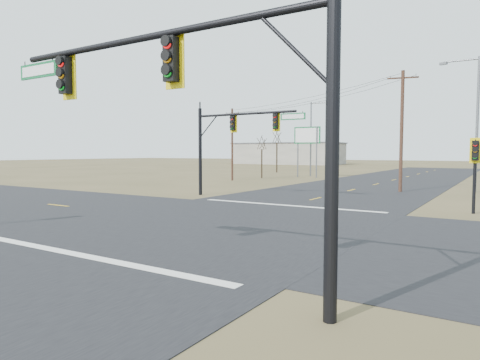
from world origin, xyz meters
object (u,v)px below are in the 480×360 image
object	(u,v)px
mast_arm_far	(234,131)
streetlight_a	(474,117)
mast_arm_near	(177,84)
pedestal_signal_ne	(475,158)
utility_pole_near	(402,130)
utility_pole_far	(232,143)
streetlight_c	(312,135)
bare_tree_a	(262,142)
highway_sign	(307,142)
bare_tree_b	(277,136)

from	to	relation	value
mast_arm_far	streetlight_a	distance (m)	20.00
mast_arm_far	mast_arm_near	bearing A→B (deg)	-65.45
mast_arm_near	pedestal_signal_ne	distance (m)	18.78
mast_arm_near	utility_pole_near	size ratio (longest dim) A/B	1.04
mast_arm_far	utility_pole_far	size ratio (longest dim) A/B	1.07
utility_pole_far	streetlight_c	world-z (taller)	streetlight_c
mast_arm_far	streetlight_a	world-z (taller)	streetlight_a
utility_pole_near	bare_tree_a	bearing A→B (deg)	151.35
streetlight_a	mast_arm_near	bearing A→B (deg)	-78.12
mast_arm_near	utility_pole_near	xyz separation A→B (m)	(-0.90, 29.01, 0.23)
highway_sign	streetlight_a	world-z (taller)	streetlight_a
utility_pole_near	streetlight_a	size ratio (longest dim) A/B	0.90
utility_pole_far	bare_tree_b	distance (m)	20.50
streetlight_c	utility_pole_far	bearing A→B (deg)	-128.04
mast_arm_near	streetlight_c	size ratio (longest dim) A/B	1.03
pedestal_signal_ne	utility_pole_far	size ratio (longest dim) A/B	0.49
highway_sign	mast_arm_far	bearing A→B (deg)	-83.44
highway_sign	bare_tree_a	xyz separation A→B (m)	(-4.21, -4.52, -0.07)
streetlight_a	bare_tree_b	bearing A→B (deg)	162.87
mast_arm_far	pedestal_signal_ne	bearing A→B (deg)	-6.22
utility_pole_near	mast_arm_near	bearing A→B (deg)	-88.22
mast_arm_far	highway_sign	distance (m)	26.13
pedestal_signal_ne	streetlight_c	world-z (taller)	streetlight_c
utility_pole_far	utility_pole_near	bearing A→B (deg)	-13.01
pedestal_signal_ne	utility_pole_near	world-z (taller)	utility_pole_near
highway_sign	utility_pole_far	bearing A→B (deg)	-120.30
utility_pole_near	streetlight_c	distance (m)	22.95
utility_pole_near	streetlight_a	world-z (taller)	streetlight_a
pedestal_signal_ne	bare_tree_b	world-z (taller)	bare_tree_b
pedestal_signal_ne	streetlight_c	xyz separation A→B (m)	(-21.10, 28.35, 2.61)
highway_sign	bare_tree_a	bearing A→B (deg)	-138.13
utility_pole_near	utility_pole_far	xyz separation A→B (m)	(-19.63, 4.54, -0.79)
utility_pole_near	highway_sign	size ratio (longest dim) A/B	1.51
streetlight_a	utility_pole_far	bearing A→B (deg)	-164.24
mast_arm_far	pedestal_signal_ne	distance (m)	15.59
pedestal_signal_ne	streetlight_c	size ratio (longest dim) A/B	0.41
streetlight_c	pedestal_signal_ne	bearing A→B (deg)	-71.75
bare_tree_a	bare_tree_b	size ratio (longest dim) A/B	0.78
utility_pole_far	bare_tree_a	bearing A→B (deg)	83.69
utility_pole_near	highway_sign	distance (m)	20.98
utility_pole_near	utility_pole_far	bearing A→B (deg)	166.99
mast_arm_near	bare_tree_a	bearing A→B (deg)	114.74
utility_pole_near	highway_sign	bearing A→B (deg)	134.76
pedestal_signal_ne	mast_arm_far	bearing A→B (deg)	169.87
bare_tree_a	streetlight_c	bearing A→B (deg)	60.59
streetlight_a	pedestal_signal_ne	bearing A→B (deg)	-66.64
streetlight_a	streetlight_c	bearing A→B (deg)	163.82
streetlight_c	bare_tree_a	bearing A→B (deg)	-137.83
mast_arm_far	utility_pole_near	world-z (taller)	utility_pole_near
mast_arm_far	utility_pole_far	bearing A→B (deg)	118.85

